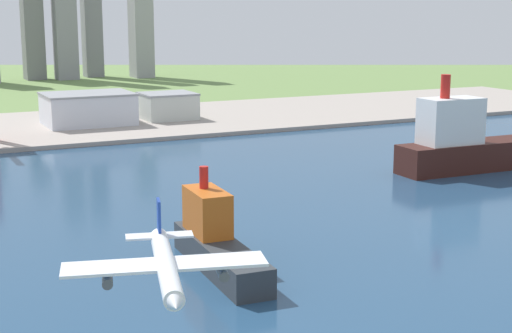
# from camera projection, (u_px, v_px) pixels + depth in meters

# --- Properties ---
(ground_plane) EXTENTS (2400.00, 2400.00, 0.00)m
(ground_plane) POSITION_uv_depth(u_px,v_px,m) (91.00, 204.00, 290.17)
(ground_plane) COLOR #658446
(water_bay) EXTENTS (840.00, 360.00, 0.15)m
(water_bay) POSITION_uv_depth(u_px,v_px,m) (141.00, 247.00, 237.30)
(water_bay) COLOR navy
(water_bay) RESTS_ON ground
(industrial_pier) EXTENTS (840.00, 140.00, 2.50)m
(industrial_pier) POSITION_uv_depth(u_px,v_px,m) (9.00, 130.00, 457.27)
(industrial_pier) COLOR #A0958B
(industrial_pier) RESTS_ON ground
(airplane_landing) EXTENTS (33.97, 36.24, 10.35)m
(airplane_landing) POSITION_uv_depth(u_px,v_px,m) (166.00, 265.00, 126.08)
(airplane_landing) COLOR white
(cargo_ship) EXTENTS (74.91, 18.97, 43.27)m
(cargo_ship) POSITION_uv_depth(u_px,v_px,m) (467.00, 144.00, 346.29)
(cargo_ship) COLOR #381914
(cargo_ship) RESTS_ON water_bay
(container_barge) EXTENTS (13.79, 52.42, 26.94)m
(container_barge) POSITION_uv_depth(u_px,v_px,m) (216.00, 241.00, 217.53)
(container_barge) COLOR #2D3338
(container_barge) RESTS_ON water_bay
(warehouse_main) EXTENTS (52.28, 39.16, 18.93)m
(warehouse_main) POSITION_uv_depth(u_px,v_px,m) (88.00, 109.00, 470.28)
(warehouse_main) COLOR silver
(warehouse_main) RESTS_ON industrial_pier
(warehouse_annex) EXTENTS (32.73, 29.86, 16.47)m
(warehouse_annex) POSITION_uv_depth(u_px,v_px,m) (168.00, 106.00, 493.67)
(warehouse_annex) COLOR silver
(warehouse_annex) RESTS_ON industrial_pier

